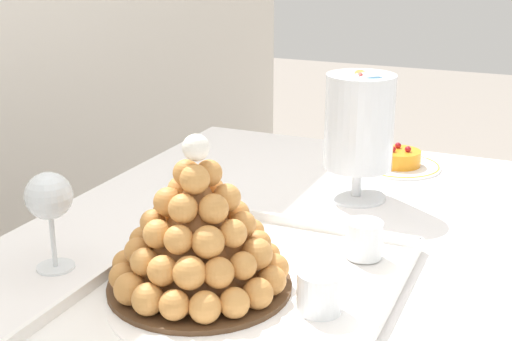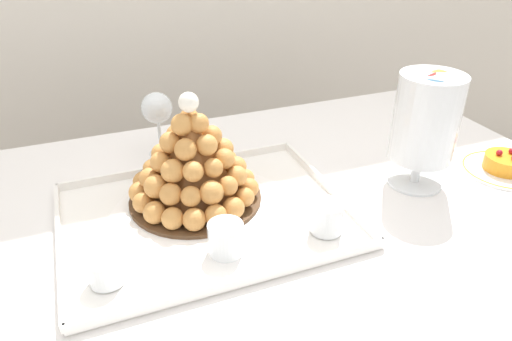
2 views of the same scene
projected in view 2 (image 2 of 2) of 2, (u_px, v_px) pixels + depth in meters
buffet_table at (261, 244)px, 1.03m from camera, size 1.46×0.94×0.75m
serving_tray at (206, 217)px, 0.93m from camera, size 0.55×0.42×0.02m
croquembouche at (193, 163)px, 0.93m from camera, size 0.27×0.27×0.23m
dessert_cup_left at (106, 271)px, 0.75m from camera, size 0.06×0.06×0.05m
dessert_cup_mid_left at (226, 239)px, 0.82m from camera, size 0.06×0.06×0.06m
dessert_cup_centre at (327, 218)px, 0.87m from camera, size 0.06×0.06×0.06m
macaron_goblet at (426, 120)px, 0.97m from camera, size 0.13×0.13×0.26m
fruit_tart_plate at (505, 166)px, 1.09m from camera, size 0.19×0.19×0.05m
wine_glass at (157, 110)px, 1.11m from camera, size 0.07×0.07×0.16m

